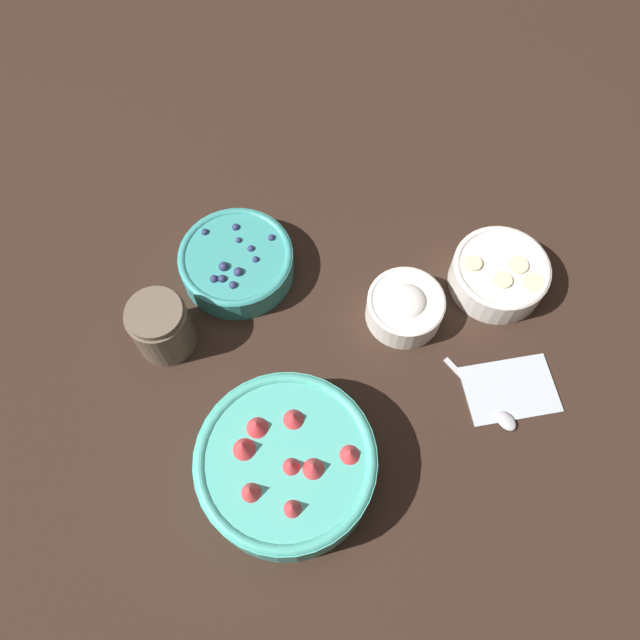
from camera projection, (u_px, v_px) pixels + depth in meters
The scene contains 8 objects.
ground_plane at pixel (331, 330), 0.94m from camera, with size 4.00×4.00×0.00m, color black.
bowl_strawberries at pixel (286, 464), 0.80m from camera, with size 0.23×0.23×0.10m.
bowl_blueberries at pixel (237, 261), 0.96m from camera, with size 0.17×0.17×0.06m.
bowl_bananas at pixel (499, 273), 0.94m from camera, with size 0.15×0.15×0.05m.
bowl_cream at pixel (405, 306), 0.92m from camera, with size 0.11×0.11×0.06m.
jar_chocolate at pixel (162, 328), 0.89m from camera, with size 0.09×0.09×0.10m.
napkin at pixel (510, 389), 0.89m from camera, with size 0.14×0.11×0.01m.
spoon at pixel (493, 407), 0.88m from camera, with size 0.06×0.13×0.01m.
Camera 1 is at (0.14, 0.37, 0.85)m, focal length 35.00 mm.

